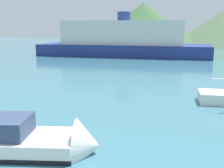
# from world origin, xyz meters

# --- Properties ---
(motorboat_near) EXTENTS (6.75, 3.98, 2.24)m
(motorboat_near) POSITION_xyz_m (-0.92, 4.88, 0.45)
(motorboat_near) COLOR white
(motorboat_near) RESTS_ON ground_plane
(ferry_distant) EXTENTS (31.57, 12.39, 7.93)m
(ferry_distant) POSITION_xyz_m (-9.46, 45.68, 2.80)
(ferry_distant) COLOR navy
(ferry_distant) RESTS_ON ground_plane
(hill_west) EXTENTS (35.35, 35.35, 12.40)m
(hill_west) POSITION_xyz_m (-13.87, 79.33, 6.20)
(hill_west) COLOR #3D6038
(hill_west) RESTS_ON ground_plane
(hill_central) EXTENTS (30.53, 30.53, 9.80)m
(hill_central) POSITION_xyz_m (8.34, 84.81, 4.90)
(hill_central) COLOR #4C6647
(hill_central) RESTS_ON ground_plane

